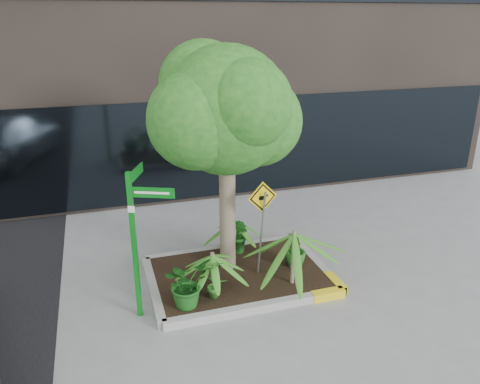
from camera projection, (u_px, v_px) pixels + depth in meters
name	position (u px, v px, depth m)	size (l,w,h in m)	color
ground	(233.00, 289.00, 8.51)	(80.00, 80.00, 0.00)	gray
planter	(241.00, 275.00, 8.78)	(3.35, 2.36, 0.15)	#9E9E99
tree	(226.00, 110.00, 7.96)	(2.87, 2.55, 4.31)	gray
palm_front	(294.00, 234.00, 8.10)	(1.16, 1.16, 1.29)	gray
palm_left	(212.00, 255.00, 7.97)	(0.82, 0.82, 0.91)	gray
palm_back	(235.00, 221.00, 9.42)	(0.77, 0.77, 0.85)	gray
shrub_a	(187.00, 283.00, 7.64)	(0.74, 0.74, 0.83)	#175017
shrub_b	(296.00, 249.00, 8.90)	(0.40, 0.40, 0.71)	#266B20
shrub_c	(214.00, 278.00, 7.86)	(0.39, 0.39, 0.75)	#2C6B21
shrub_d	(239.00, 235.00, 9.36)	(0.44, 0.44, 0.80)	#1F671D
street_sign_post	(137.00, 229.00, 7.26)	(0.69, 0.92, 2.50)	#0A7818
cattle_sign	(262.00, 213.00, 8.23)	(0.56, 0.27, 1.84)	slate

